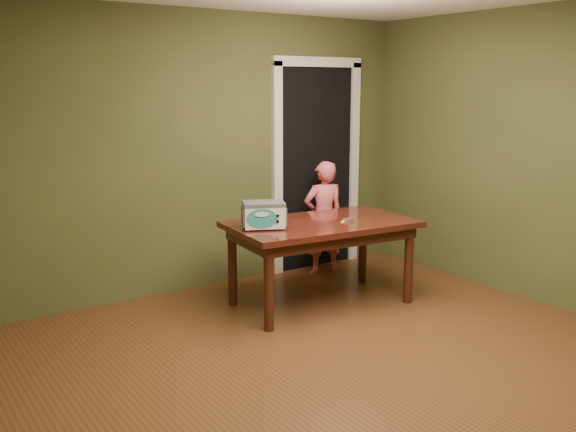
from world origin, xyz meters
The scene contains 8 objects.
floor centered at (0.00, 0.00, 0.00)m, with size 5.00×5.00×0.00m, color brown.
room_shell centered at (0.00, 0.00, 1.71)m, with size 4.52×5.02×2.61m.
doorway centered at (1.30, 2.78, 1.06)m, with size 1.10×0.66×2.25m.
dining_table centered at (0.60, 1.45, 0.65)m, with size 1.68×1.04×0.75m.
toy_oven centered at (0.03, 1.50, 0.87)m, with size 0.42×0.36×0.22m.
baking_pan centered at (0.80, 1.33, 0.76)m, with size 0.10×0.10×0.02m.
spatula centered at (0.78, 1.36, 0.75)m, with size 0.18×0.03×0.01m, color #FDF36E.
child centered at (1.19, 2.20, 0.58)m, with size 0.43×0.28×1.17m, color #EF626D.
Camera 1 is at (-2.71, -2.92, 1.91)m, focal length 40.00 mm.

